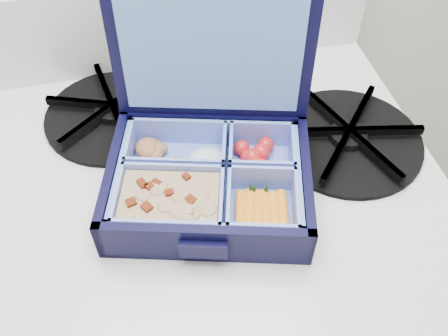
{
  "coord_description": "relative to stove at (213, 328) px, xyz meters",
  "views": [
    {
      "loc": [
        -0.6,
        1.36,
        1.23
      ],
      "look_at": [
        -0.52,
        1.7,
        0.83
      ],
      "focal_mm": 40.0,
      "sensor_mm": 36.0,
      "label": 1
    }
  ],
  "objects": [
    {
      "name": "stove",
      "position": [
        0.0,
        0.0,
        0.0
      ],
      "size": [
        0.53,
        0.53,
        0.8
      ],
      "primitive_type": null,
      "color": "white",
      "rests_on": "floor"
    },
    {
      "name": "fork",
      "position": [
        0.1,
        0.12,
        0.4
      ],
      "size": [
        0.11,
        0.15,
        0.01
      ],
      "primitive_type": null,
      "rotation": [
        0.0,
        0.0,
        -0.62
      ],
      "color": "#B3B3B7",
      "rests_on": "stove"
    },
    {
      "name": "burner_grate",
      "position": [
        0.18,
        0.02,
        0.41
      ],
      "size": [
        0.21,
        0.21,
        0.03
      ],
      "primitive_type": "cylinder",
      "rotation": [
        0.0,
        0.0,
        -0.18
      ],
      "color": "black",
      "rests_on": "stove"
    },
    {
      "name": "bento_box",
      "position": [
        -0.0,
        -0.02,
        0.42
      ],
      "size": [
        0.24,
        0.21,
        0.05
      ],
      "primitive_type": null,
      "rotation": [
        0.0,
        0.0,
        -0.26
      ],
      "color": "black",
      "rests_on": "stove"
    },
    {
      "name": "burner_grate_rear",
      "position": [
        -0.09,
        0.13,
        0.41
      ],
      "size": [
        0.22,
        0.22,
        0.02
      ],
      "primitive_type": "cylinder",
      "rotation": [
        0.0,
        0.0,
        -0.34
      ],
      "color": "black",
      "rests_on": "stove"
    }
  ]
}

